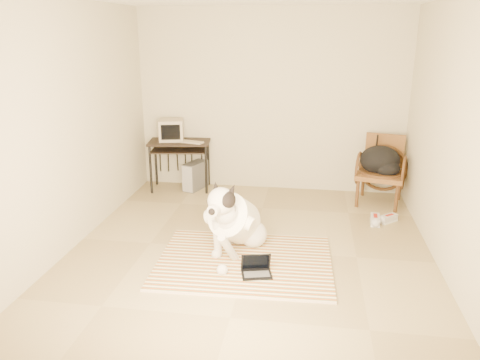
% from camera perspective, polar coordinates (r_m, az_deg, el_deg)
% --- Properties ---
extents(floor, '(4.50, 4.50, 0.00)m').
position_cam_1_polar(floor, '(5.33, 1.23, -8.54)').
color(floor, tan).
rests_on(floor, ground).
extents(wall_back, '(4.50, 0.00, 4.50)m').
position_cam_1_polar(wall_back, '(7.09, 3.73, 9.54)').
color(wall_back, beige).
rests_on(wall_back, floor).
extents(wall_front, '(4.50, 0.00, 4.50)m').
position_cam_1_polar(wall_front, '(2.75, -4.74, -3.86)').
color(wall_front, beige).
rests_on(wall_front, floor).
extents(wall_left, '(0.00, 4.50, 4.50)m').
position_cam_1_polar(wall_left, '(5.50, -19.91, 6.12)').
color(wall_left, beige).
rests_on(wall_left, floor).
extents(wall_right, '(0.00, 4.50, 4.50)m').
position_cam_1_polar(wall_right, '(5.04, 24.59, 4.58)').
color(wall_right, beige).
rests_on(wall_right, floor).
extents(rug, '(1.88, 1.47, 0.02)m').
position_cam_1_polar(rug, '(5.06, 0.54, -9.91)').
color(rug, '#AD521E').
rests_on(rug, floor).
extents(dog, '(0.65, 1.26, 0.91)m').
position_cam_1_polar(dog, '(5.15, -0.68, -5.03)').
color(dog, silver).
rests_on(dog, rug).
extents(laptop, '(0.34, 0.28, 0.21)m').
position_cam_1_polar(laptop, '(4.78, 2.00, -10.80)').
color(laptop, black).
rests_on(laptop, rug).
extents(computer_desk, '(0.98, 0.63, 0.76)m').
position_cam_1_polar(computer_desk, '(7.18, -7.41, 3.88)').
color(computer_desk, black).
rests_on(computer_desk, floor).
extents(crt_monitor, '(0.42, 0.41, 0.32)m').
position_cam_1_polar(crt_monitor, '(7.20, -8.39, 6.05)').
color(crt_monitor, tan).
rests_on(crt_monitor, computer_desk).
extents(desk_keyboard, '(0.37, 0.22, 0.02)m').
position_cam_1_polar(desk_keyboard, '(7.02, -5.90, 4.62)').
color(desk_keyboard, tan).
rests_on(desk_keyboard, computer_desk).
extents(pc_tower, '(0.33, 0.49, 0.42)m').
position_cam_1_polar(pc_tower, '(7.28, -5.47, 0.53)').
color(pc_tower, '#4E4E50').
rests_on(pc_tower, floor).
extents(rattan_chair, '(0.76, 0.74, 0.96)m').
position_cam_1_polar(rattan_chair, '(6.89, 16.84, 1.17)').
color(rattan_chair, brown).
rests_on(rattan_chair, floor).
extents(backpack, '(0.55, 0.48, 0.40)m').
position_cam_1_polar(backpack, '(6.78, 16.84, 2.19)').
color(backpack, black).
rests_on(backpack, rattan_chair).
extents(sneaker_left, '(0.14, 0.29, 0.10)m').
position_cam_1_polar(sneaker_left, '(6.25, 16.15, -4.71)').
color(sneaker_left, silver).
rests_on(sneaker_left, floor).
extents(sneaker_right, '(0.27, 0.26, 0.09)m').
position_cam_1_polar(sneaker_right, '(6.35, 17.61, -4.54)').
color(sneaker_right, silver).
rests_on(sneaker_right, floor).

